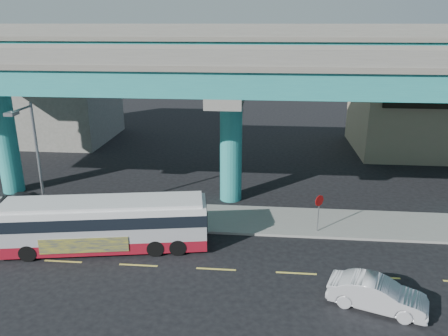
# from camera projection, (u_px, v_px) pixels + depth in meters

# --- Properties ---
(ground) EXTENTS (120.00, 120.00, 0.00)m
(ground) POSITION_uv_depth(u_px,v_px,m) (217.00, 266.00, 22.22)
(ground) COLOR black
(ground) RESTS_ON ground
(sidewalk) EXTENTS (70.00, 4.00, 0.15)m
(sidewalk) POSITION_uv_depth(u_px,v_px,m) (226.00, 219.00, 27.39)
(sidewalk) COLOR gray
(sidewalk) RESTS_ON ground
(lane_markings) EXTENTS (58.00, 0.12, 0.01)m
(lane_markings) POSITION_uv_depth(u_px,v_px,m) (216.00, 269.00, 21.94)
(lane_markings) COLOR #D8C64C
(lane_markings) RESTS_ON ground
(viaduct) EXTENTS (52.00, 12.40, 11.70)m
(viaduct) POSITION_uv_depth(u_px,v_px,m) (232.00, 66.00, 27.93)
(viaduct) COLOR teal
(viaduct) RESTS_ON ground
(building_beige) EXTENTS (14.00, 10.23, 7.00)m
(building_beige) POSITION_uv_depth(u_px,v_px,m) (432.00, 115.00, 41.21)
(building_beige) COLOR tan
(building_beige) RESTS_ON ground
(building_concrete) EXTENTS (12.00, 10.00, 9.00)m
(building_concrete) POSITION_uv_depth(u_px,v_px,m) (50.00, 96.00, 45.24)
(building_concrete) COLOR gray
(building_concrete) RESTS_ON ground
(transit_bus) EXTENTS (11.22, 4.22, 2.82)m
(transit_bus) POSITION_uv_depth(u_px,v_px,m) (105.00, 223.00, 23.50)
(transit_bus) COLOR maroon
(transit_bus) RESTS_ON ground
(sedan) EXTENTS (4.07, 5.05, 1.36)m
(sedan) POSITION_uv_depth(u_px,v_px,m) (377.00, 294.00, 18.78)
(sedan) COLOR silver
(sedan) RESTS_ON ground
(parked_car) EXTENTS (2.55, 3.91, 1.17)m
(parked_car) POSITION_uv_depth(u_px,v_px,m) (29.00, 200.00, 28.51)
(parked_car) COLOR #2E2E33
(parked_car) RESTS_ON sidewalk
(street_lamp) EXTENTS (0.50, 2.42, 7.36)m
(street_lamp) POSITION_uv_depth(u_px,v_px,m) (32.00, 148.00, 24.89)
(street_lamp) COLOR gray
(street_lamp) RESTS_ON sidewalk
(stop_sign) EXTENTS (0.54, 0.47, 2.27)m
(stop_sign) POSITION_uv_depth(u_px,v_px,m) (319.00, 206.00, 25.12)
(stop_sign) COLOR gray
(stop_sign) RESTS_ON sidewalk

